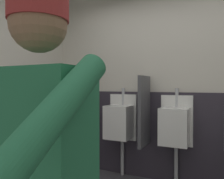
{
  "coord_description": "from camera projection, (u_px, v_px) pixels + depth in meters",
  "views": [
    {
      "loc": [
        0.59,
        -1.46,
        1.27
      ],
      "look_at": [
        -0.03,
        -0.19,
        1.25
      ],
      "focal_mm": 36.16,
      "sensor_mm": 36.0,
      "label": 1
    }
  ],
  "objects": [
    {
      "name": "urinal_middle",
      "position": [
        175.0,
        126.0,
        2.8
      ],
      "size": [
        0.4,
        0.34,
        1.24
      ],
      "color": "white",
      "rests_on": "ground_plane"
    },
    {
      "name": "wainscot_band_back",
      "position": [
        171.0,
        137.0,
        2.96
      ],
      "size": [
        3.57,
        0.03,
        1.19
      ],
      "primitive_type": "cube",
      "color": "#2D2833",
      "rests_on": "ground_plane"
    },
    {
      "name": "privacy_divider_panel",
      "position": [
        144.0,
        111.0,
        2.9
      ],
      "size": [
        0.04,
        0.4,
        0.9
      ],
      "primitive_type": "cube",
      "color": "#4C4C51"
    },
    {
      "name": "urinal_left",
      "position": [
        120.0,
        121.0,
        3.13
      ],
      "size": [
        0.4,
        0.34,
        1.24
      ],
      "color": "white",
      "rests_on": "ground_plane"
    },
    {
      "name": "wall_back",
      "position": [
        173.0,
        76.0,
        3.02
      ],
      "size": [
        4.17,
        0.12,
        2.81
      ],
      "primitive_type": "cube",
      "color": "beige",
      "rests_on": "ground_plane"
    },
    {
      "name": "person",
      "position": [
        38.0,
        167.0,
        0.88
      ],
      "size": [
        0.63,
        0.6,
        1.63
      ],
      "color": "#2D3342",
      "rests_on": "ground_plane"
    }
  ]
}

